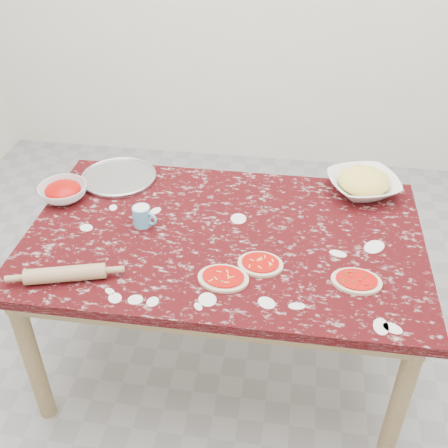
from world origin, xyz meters
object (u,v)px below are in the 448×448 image
worktable (224,250)px  cheese_bowl (363,185)px  flour_mug (142,216)px  pizza_tray (119,178)px  sauce_bowl (63,192)px  rolling_pin (65,274)px

worktable → cheese_bowl: 0.71m
flour_mug → worktable: bearing=-2.2°
cheese_bowl → flour_mug: size_ratio=2.81×
worktable → cheese_bowl: cheese_bowl is taller
pizza_tray → flour_mug: 0.40m
pizza_tray → flour_mug: (0.21, -0.34, 0.04)m
sauce_bowl → flour_mug: bearing=-19.6°
worktable → sauce_bowl: 0.76m
flour_mug → rolling_pin: (-0.19, -0.37, -0.02)m
pizza_tray → flour_mug: bearing=-58.1°
pizza_tray → cheese_bowl: size_ratio=1.13×
cheese_bowl → rolling_pin: cheese_bowl is taller
pizza_tray → sauce_bowl: 0.27m
worktable → pizza_tray: size_ratio=4.68×
worktable → pizza_tray: pizza_tray is taller
pizza_tray → cheese_bowl: bearing=2.6°
rolling_pin → sauce_bowl: bearing=112.5°
worktable → flour_mug: 0.36m
worktable → pizza_tray: bearing=147.5°
sauce_bowl → cheese_bowl: size_ratio=0.69×
pizza_tray → rolling_pin: (0.02, -0.71, 0.02)m
flour_mug → rolling_pin: flour_mug is taller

